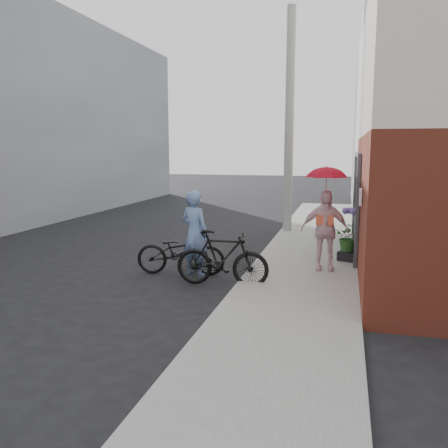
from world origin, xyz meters
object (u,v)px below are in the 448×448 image
at_px(utility_pole, 289,124).
at_px(bike_left, 181,252).
at_px(planter, 348,256).
at_px(bike_right, 222,258).
at_px(kimono_woman, 325,230).
at_px(officer, 195,233).

bearing_deg(utility_pole, bike_left, -106.47).
relative_size(bike_left, planter, 4.75).
distance_m(bike_right, planter, 3.44).
height_order(bike_left, kimono_woman, kimono_woman).
relative_size(bike_right, kimono_woman, 1.08).
distance_m(utility_pole, bike_right, 6.87).
bearing_deg(kimono_woman, planter, 58.61).
height_order(utility_pole, bike_right, utility_pole).
relative_size(utility_pole, bike_left, 3.61).
distance_m(utility_pole, officer, 6.27).
xyz_separation_m(bike_left, kimono_woman, (3.02, 0.75, 0.48)).
bearing_deg(bike_left, officer, -96.28).
xyz_separation_m(utility_pole, officer, (-1.32, -5.56, -2.57)).
xyz_separation_m(bike_right, planter, (2.45, 2.39, -0.34)).
distance_m(bike_left, bike_right, 1.26).
height_order(bike_right, planter, bike_right).
bearing_deg(officer, utility_pole, -81.26).
xyz_separation_m(bike_right, kimono_woman, (1.93, 1.37, 0.42)).
bearing_deg(bike_left, planter, -71.17).
bearing_deg(planter, bike_right, -135.74).
height_order(bike_left, planter, bike_left).
bearing_deg(utility_pole, planter, -63.43).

